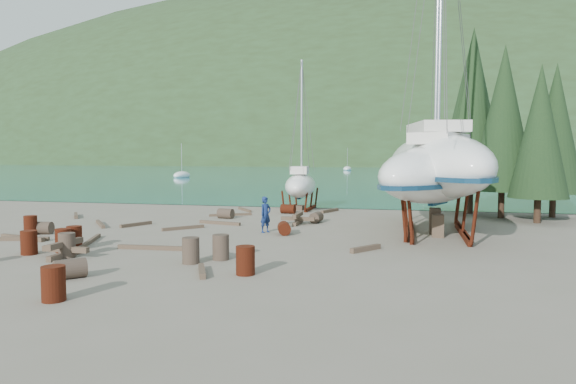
% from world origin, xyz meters
% --- Properties ---
extents(ground, '(600.00, 600.00, 0.00)m').
position_xyz_m(ground, '(0.00, 0.00, 0.00)').
color(ground, '#6C6655').
rests_on(ground, ground).
extents(bay_water, '(700.00, 700.00, 0.00)m').
position_xyz_m(bay_water, '(0.00, 315.00, 0.01)').
color(bay_water, '#176F76').
rests_on(bay_water, ground).
extents(far_hill, '(800.00, 360.00, 110.00)m').
position_xyz_m(far_hill, '(0.00, 320.00, 0.00)').
color(far_hill, '#24351A').
rests_on(far_hill, ground).
extents(far_house_left, '(6.60, 5.60, 5.60)m').
position_xyz_m(far_house_left, '(-60.00, 190.00, 2.92)').
color(far_house_left, beige).
rests_on(far_house_left, ground).
extents(far_house_center, '(6.60, 5.60, 5.60)m').
position_xyz_m(far_house_center, '(-20.00, 190.00, 2.92)').
color(far_house_center, beige).
rests_on(far_house_center, ground).
extents(far_house_right, '(6.60, 5.60, 5.60)m').
position_xyz_m(far_house_right, '(30.00, 190.00, 2.92)').
color(far_house_right, beige).
rests_on(far_house_right, ground).
extents(cypress_near_right, '(3.60, 3.60, 10.00)m').
position_xyz_m(cypress_near_right, '(12.50, 12.00, 5.79)').
color(cypress_near_right, black).
rests_on(cypress_near_right, ground).
extents(cypress_mid_right, '(3.06, 3.06, 8.50)m').
position_xyz_m(cypress_mid_right, '(14.00, 10.00, 4.92)').
color(cypress_mid_right, black).
rests_on(cypress_mid_right, ground).
extents(cypress_back_left, '(4.14, 4.14, 11.50)m').
position_xyz_m(cypress_back_left, '(11.00, 14.00, 6.66)').
color(cypress_back_left, black).
rests_on(cypress_back_left, ground).
extents(cypress_far_right, '(3.24, 3.24, 9.00)m').
position_xyz_m(cypress_far_right, '(15.50, 13.00, 5.21)').
color(cypress_far_right, black).
rests_on(cypress_far_right, ground).
extents(moored_boat_left, '(2.00, 5.00, 6.05)m').
position_xyz_m(moored_boat_left, '(-30.00, 60.00, 0.39)').
color(moored_boat_left, white).
rests_on(moored_boat_left, ground).
extents(moored_boat_mid, '(2.00, 5.00, 6.05)m').
position_xyz_m(moored_boat_mid, '(10.00, 80.00, 0.39)').
color(moored_boat_mid, white).
rests_on(moored_boat_mid, ground).
extents(moored_boat_far, '(2.00, 5.00, 6.05)m').
position_xyz_m(moored_boat_far, '(-8.00, 110.00, 0.39)').
color(moored_boat_far, white).
rests_on(moored_boat_far, ground).
extents(large_sailboat_near, '(6.10, 13.13, 19.91)m').
position_xyz_m(large_sailboat_near, '(8.44, 5.41, 3.20)').
color(large_sailboat_near, white).
rests_on(large_sailboat_near, ground).
extents(large_sailboat_far, '(6.96, 11.42, 17.41)m').
position_xyz_m(large_sailboat_far, '(8.53, 4.43, 2.84)').
color(large_sailboat_far, white).
rests_on(large_sailboat_far, ground).
extents(small_sailboat_shore, '(2.65, 6.45, 10.05)m').
position_xyz_m(small_sailboat_shore, '(0.12, 13.98, 1.66)').
color(small_sailboat_shore, white).
rests_on(small_sailboat_shore, ground).
extents(worker, '(0.67, 0.74, 1.70)m').
position_xyz_m(worker, '(0.68, 3.33, 0.85)').
color(worker, '#12224F').
rests_on(worker, ground).
extents(drum_0, '(0.58, 0.58, 0.88)m').
position_xyz_m(drum_0, '(-6.29, -3.90, 0.44)').
color(drum_0, '#541B0E').
rests_on(drum_0, ground).
extents(drum_1, '(1.02, 1.04, 0.58)m').
position_xyz_m(drum_1, '(-2.43, -6.80, 0.29)').
color(drum_1, '#2D2823').
rests_on(drum_1, ground).
extents(drum_3, '(0.58, 0.58, 0.88)m').
position_xyz_m(drum_3, '(-1.32, -8.95, 0.44)').
color(drum_3, '#541B0E').
rests_on(drum_3, ground).
extents(drum_4, '(0.93, 0.66, 0.58)m').
position_xyz_m(drum_4, '(-0.13, 11.38, 0.29)').
color(drum_4, '#541B0E').
rests_on(drum_4, ground).
extents(drum_5, '(0.58, 0.58, 0.88)m').
position_xyz_m(drum_5, '(0.15, -4.00, 0.44)').
color(drum_5, '#2D2823').
rests_on(drum_5, ground).
extents(drum_6, '(0.81, 1.01, 0.58)m').
position_xyz_m(drum_6, '(1.68, 2.92, 0.29)').
color(drum_6, '#541B0E').
rests_on(drum_6, ground).
extents(drum_7, '(0.58, 0.58, 0.88)m').
position_xyz_m(drum_7, '(2.44, -5.14, 0.44)').
color(drum_7, '#541B0E').
rests_on(drum_7, ground).
extents(drum_8, '(0.58, 0.58, 0.88)m').
position_xyz_m(drum_8, '(-9.63, 0.17, 0.44)').
color(drum_8, '#541B0E').
rests_on(drum_8, ground).
extents(drum_9, '(0.96, 0.72, 0.58)m').
position_xyz_m(drum_9, '(-3.06, 8.05, 0.29)').
color(drum_9, '#2D2823').
rests_on(drum_9, ground).
extents(drum_10, '(0.58, 0.58, 0.88)m').
position_xyz_m(drum_10, '(-5.40, -3.16, 0.44)').
color(drum_10, '#541B0E').
rests_on(drum_10, ground).
extents(drum_11, '(0.69, 0.95, 0.58)m').
position_xyz_m(drum_11, '(2.38, 7.42, 0.29)').
color(drum_11, '#2D2823').
rests_on(drum_11, ground).
extents(drum_14, '(0.58, 0.58, 0.88)m').
position_xyz_m(drum_14, '(-5.46, -2.43, 0.44)').
color(drum_14, '#541B0E').
rests_on(drum_14, ground).
extents(drum_15, '(0.95, 0.70, 0.58)m').
position_xyz_m(drum_15, '(-9.25, 0.48, 0.29)').
color(drum_15, '#2D2823').
rests_on(drum_15, ground).
extents(drum_16, '(0.58, 0.58, 0.88)m').
position_xyz_m(drum_16, '(-4.56, -4.07, 0.44)').
color(drum_16, '#2D2823').
rests_on(drum_16, ground).
extents(drum_17, '(0.58, 0.58, 0.88)m').
position_xyz_m(drum_17, '(0.90, -3.18, 0.44)').
color(drum_17, '#2D2823').
rests_on(drum_17, ground).
extents(timber_0, '(2.31, 1.41, 0.14)m').
position_xyz_m(timber_0, '(-3.22, 9.36, 0.07)').
color(timber_0, brown).
rests_on(timber_0, ground).
extents(timber_1, '(1.08, 1.41, 0.19)m').
position_xyz_m(timber_1, '(5.68, -0.38, 0.10)').
color(timber_1, brown).
rests_on(timber_1, ground).
extents(timber_2, '(1.45, 1.89, 0.19)m').
position_xyz_m(timber_2, '(-11.97, 6.70, 0.09)').
color(timber_2, brown).
rests_on(timber_2, ground).
extents(timber_3, '(1.35, 3.11, 0.15)m').
position_xyz_m(timber_3, '(-5.62, -1.17, 0.07)').
color(timber_3, brown).
rests_on(timber_3, ground).
extents(timber_4, '(0.89, 1.83, 0.17)m').
position_xyz_m(timber_4, '(-6.44, 3.95, 0.09)').
color(timber_4, brown).
rests_on(timber_4, ground).
extents(timber_5, '(2.81, 0.31, 0.16)m').
position_xyz_m(timber_5, '(-2.36, -1.99, 0.08)').
color(timber_5, brown).
rests_on(timber_5, ground).
extents(timber_6, '(0.89, 1.96, 0.19)m').
position_xyz_m(timber_6, '(2.31, 12.78, 0.10)').
color(timber_6, brown).
rests_on(timber_6, ground).
extents(timber_7, '(0.82, 1.50, 0.17)m').
position_xyz_m(timber_7, '(1.10, -5.34, 0.09)').
color(timber_7, brown).
rests_on(timber_7, ground).
extents(timber_9, '(1.52, 1.99, 0.15)m').
position_xyz_m(timber_9, '(-3.31, 12.32, 0.08)').
color(timber_9, brown).
rests_on(timber_9, ground).
extents(timber_10, '(2.48, 0.73, 0.16)m').
position_xyz_m(timber_10, '(-2.47, 5.54, 0.08)').
color(timber_10, brown).
rests_on(timber_10, ground).
extents(timber_11, '(1.56, 1.75, 0.15)m').
position_xyz_m(timber_11, '(-3.55, 3.38, 0.08)').
color(timber_11, brown).
rests_on(timber_11, ground).
extents(timber_12, '(2.07, 0.65, 0.17)m').
position_xyz_m(timber_12, '(-8.70, -1.31, 0.08)').
color(timber_12, brown).
rests_on(timber_12, ground).
extents(timber_14, '(2.58, 0.75, 0.18)m').
position_xyz_m(timber_14, '(-8.95, -1.15, 0.09)').
color(timber_14, brown).
rests_on(timber_14, ground).
extents(timber_17, '(1.83, 2.14, 0.16)m').
position_xyz_m(timber_17, '(-8.37, 3.72, 0.08)').
color(timber_17, brown).
rests_on(timber_17, ground).
extents(timber_pile_fore, '(1.80, 1.80, 0.60)m').
position_xyz_m(timber_pile_fore, '(-4.61, -4.09, 0.30)').
color(timber_pile_fore, brown).
rests_on(timber_pile_fore, ground).
extents(timber_pile_aft, '(1.80, 1.80, 0.60)m').
position_xyz_m(timber_pile_aft, '(1.55, 6.52, 0.30)').
color(timber_pile_aft, brown).
rests_on(timber_pile_aft, ground).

